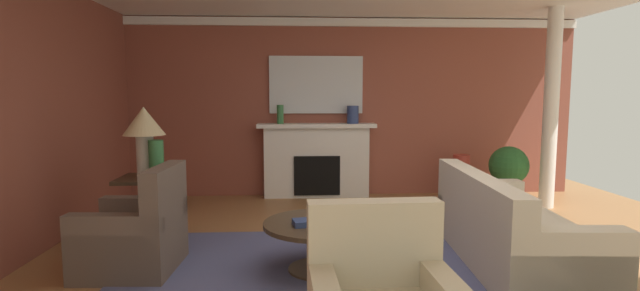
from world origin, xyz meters
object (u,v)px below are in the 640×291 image
Objects in this scene: mantel_mirror at (316,85)px; vase_on_side_table at (156,159)px; coffee_table at (319,235)px; side_table at (147,204)px; armchair_near_window at (136,237)px; fireplace at (317,162)px; potted_plant at (508,170)px; table_lamp at (144,128)px; vase_mantel_right at (353,115)px; vase_mantel_left at (280,114)px; vase_tall_corner at (461,177)px; sofa at (509,233)px.

vase_on_side_table is at bearing -127.32° from mantel_mirror.
side_table is at bearing 151.44° from coffee_table.
fireplace is at bearing 59.13° from armchair_near_window.
armchair_near_window is at bearing -119.87° from mantel_mirror.
potted_plant is at bearing 27.73° from armchair_near_window.
table_lamp reaches higher than fireplace.
fireplace is 2.93m from table_lamp.
vase_mantel_right is (2.48, 2.04, 0.87)m from side_table.
vase_on_side_table reaches higher than side_table.
vase_mantel_left is (1.22, 2.91, 0.97)m from armchair_near_window.
fireplace is 1.25× the size of mantel_mirror.
vase_on_side_table reaches higher than armchair_near_window.
side_table reaches higher than vase_tall_corner.
sofa reaches higher than side_table.
coffee_table is (-0.12, -3.20, -1.39)m from mantel_mirror.
armchair_near_window reaches higher than side_table.
fireplace reaches higher than potted_plant.
mantel_mirror is at bearing 48.93° from side_table.
vase_mantel_left is at bearing 67.27° from armchair_near_window.
coffee_table is at bearing -92.31° from fireplace.
coffee_table is 2.06m from side_table.
side_table is 2.58× the size of vase_mantel_right.
mantel_mirror is 2.61m from vase_tall_corner.
sofa is at bearing -53.48° from vase_mantel_left.
vase_mantel_left reaches higher than coffee_table.
armchair_near_window is 3.33× the size of vase_mantel_left.
mantel_mirror is 1.44× the size of coffee_table.
vase_on_side_table reaches higher than coffee_table.
sofa is (1.64, -3.13, -1.43)m from mantel_mirror.
armchair_near_window is 4.75m from vase_tall_corner.
vase_on_side_table is (-1.78, -2.21, 0.36)m from fireplace.
sofa is 3.80m from table_lamp.
fireplace is 2.66× the size of vase_tall_corner.
mantel_mirror is 5.04× the size of vase_mantel_left.
armchair_near_window is 3.85m from vase_mantel_right.
mantel_mirror is 3.22m from side_table.
vase_mantel_right is at bearing 171.21° from vase_tall_corner.
vase_mantel_right is (0.67, 3.03, 0.94)m from coffee_table.
vase_mantel_left is 2.89m from vase_tall_corner.
sofa is 5.28× the size of vase_on_side_table.
vase_mantel_right is 1.88m from vase_tall_corner.
side_table is (-3.57, 0.91, 0.10)m from sofa.
vase_on_side_table reaches higher than potted_plant.
table_lamp is 2.47m from vase_mantel_left.
vase_mantel_left is (1.38, 2.04, 0.88)m from side_table.
armchair_near_window is at bearing 176.04° from coffee_table.
fireplace is 1.80× the size of coffee_table.
fireplace reaches higher than sofa.
fireplace is 6.32× the size of vase_mantel_left.
vase_mantel_left is at bearing 55.98° from side_table.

